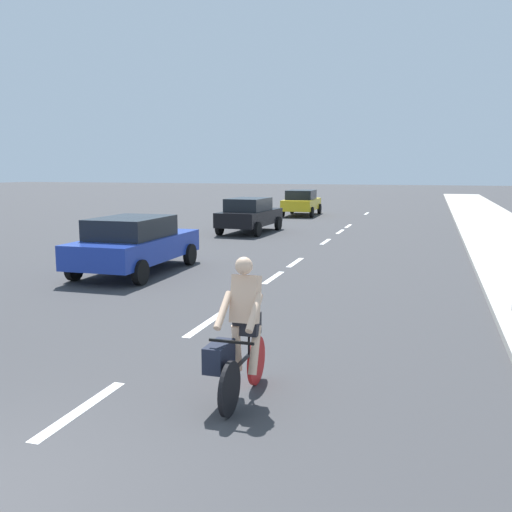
% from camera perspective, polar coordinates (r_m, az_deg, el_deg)
% --- Properties ---
extents(ground_plane, '(160.00, 160.00, 0.00)m').
position_cam_1_polar(ground_plane, '(23.84, 7.45, 1.75)').
color(ground_plane, '#38383A').
extents(sidewalk_strip, '(3.60, 80.00, 0.14)m').
position_cam_1_polar(sidewalk_strip, '(25.67, 23.85, 1.73)').
color(sidewalk_strip, '#B2ADA3').
rests_on(sidewalk_strip, ground).
extents(lane_stripe_1, '(0.16, 1.80, 0.01)m').
position_cam_1_polar(lane_stripe_1, '(7.44, -17.15, -14.49)').
color(lane_stripe_1, white).
rests_on(lane_stripe_1, ground).
extents(lane_stripe_2, '(0.16, 1.80, 0.01)m').
position_cam_1_polar(lane_stripe_2, '(10.75, -5.12, -6.83)').
color(lane_stripe_2, white).
rests_on(lane_stripe_2, ground).
extents(lane_stripe_3, '(0.16, 1.80, 0.01)m').
position_cam_1_polar(lane_stripe_3, '(15.21, 1.75, -2.17)').
color(lane_stripe_3, white).
rests_on(lane_stripe_3, ground).
extents(lane_stripe_4, '(0.16, 1.80, 0.01)m').
position_cam_1_polar(lane_stripe_4, '(17.66, 3.96, -0.64)').
color(lane_stripe_4, white).
rests_on(lane_stripe_4, ground).
extents(lane_stripe_5, '(0.16, 1.80, 0.01)m').
position_cam_1_polar(lane_stripe_5, '(22.80, 7.00, 1.45)').
color(lane_stripe_5, white).
rests_on(lane_stripe_5, ground).
extents(lane_stripe_6, '(0.16, 1.80, 0.01)m').
position_cam_1_polar(lane_stripe_6, '(26.50, 8.44, 2.44)').
color(lane_stripe_6, white).
rests_on(lane_stripe_6, ground).
extents(lane_stripe_7, '(0.16, 1.80, 0.01)m').
position_cam_1_polar(lane_stripe_7, '(29.12, 9.24, 2.98)').
color(lane_stripe_7, white).
rests_on(lane_stripe_7, ground).
extents(lane_stripe_8, '(0.16, 1.80, 0.01)m').
position_cam_1_polar(lane_stripe_8, '(37.48, 11.04, 4.21)').
color(lane_stripe_8, white).
rests_on(lane_stripe_8, ground).
extents(cyclist, '(0.62, 1.71, 1.82)m').
position_cam_1_polar(cyclist, '(7.14, -1.71, -8.00)').
color(cyclist, black).
rests_on(cyclist, ground).
extents(parked_car_blue, '(2.13, 4.59, 1.57)m').
position_cam_1_polar(parked_car_blue, '(16.16, -12.08, 1.31)').
color(parked_car_blue, '#1E389E').
rests_on(parked_car_blue, ground).
extents(parked_car_black, '(2.13, 4.29, 1.57)m').
position_cam_1_polar(parked_car_black, '(25.72, -0.65, 4.21)').
color(parked_car_black, black).
rests_on(parked_car_black, ground).
extents(parked_car_yellow, '(2.07, 4.29, 1.57)m').
position_cam_1_polar(parked_car_yellow, '(35.33, 4.58, 5.43)').
color(parked_car_yellow, gold).
rests_on(parked_car_yellow, ground).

